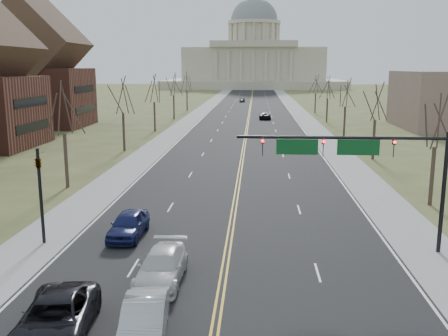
# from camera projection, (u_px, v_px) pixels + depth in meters

# --- Properties ---
(road) EXTENTS (20.00, 380.00, 0.01)m
(road) POSITION_uv_depth(u_px,v_px,m) (250.00, 110.00, 124.74)
(road) COLOR black
(road) RESTS_ON ground
(cross_road) EXTENTS (120.00, 14.00, 0.01)m
(cross_road) POSITION_uv_depth(u_px,v_px,m) (219.00, 305.00, 23.05)
(cross_road) COLOR black
(cross_road) RESTS_ON ground
(sidewalk_left) EXTENTS (4.00, 380.00, 0.03)m
(sidewalk_left) POSITION_uv_depth(u_px,v_px,m) (202.00, 110.00, 125.50)
(sidewalk_left) COLOR gray
(sidewalk_left) RESTS_ON ground
(sidewalk_right) EXTENTS (4.00, 380.00, 0.03)m
(sidewalk_right) POSITION_uv_depth(u_px,v_px,m) (298.00, 111.00, 123.99)
(sidewalk_right) COLOR gray
(sidewalk_right) RESTS_ON ground
(center_line) EXTENTS (0.42, 380.00, 0.01)m
(center_line) POSITION_uv_depth(u_px,v_px,m) (250.00, 110.00, 124.74)
(center_line) COLOR gold
(center_line) RESTS_ON road
(edge_line_left) EXTENTS (0.15, 380.00, 0.01)m
(edge_line_left) POSITION_uv_depth(u_px,v_px,m) (211.00, 110.00, 125.36)
(edge_line_left) COLOR silver
(edge_line_left) RESTS_ON road
(edge_line_right) EXTENTS (0.15, 380.00, 0.01)m
(edge_line_right) POSITION_uv_depth(u_px,v_px,m) (289.00, 111.00, 124.13)
(edge_line_right) COLOR silver
(edge_line_right) RESTS_ON road
(capitol) EXTENTS (90.00, 60.00, 50.00)m
(capitol) POSITION_uv_depth(u_px,v_px,m) (254.00, 60.00, 258.71)
(capitol) COLOR #B0AA93
(capitol) RESTS_ON ground
(signal_mast) EXTENTS (12.12, 0.44, 7.20)m
(signal_mast) POSITION_uv_depth(u_px,v_px,m) (357.00, 156.00, 28.77)
(signal_mast) COLOR black
(signal_mast) RESTS_ON ground
(signal_left) EXTENTS (0.32, 0.36, 6.00)m
(signal_left) POSITION_uv_depth(u_px,v_px,m) (40.00, 185.00, 30.37)
(signal_left) COLOR black
(signal_left) RESTS_ON ground
(tree_r_0) EXTENTS (3.74, 3.74, 8.50)m
(tree_r_0) POSITION_uv_depth(u_px,v_px,m) (437.00, 123.00, 38.37)
(tree_r_0) COLOR #362720
(tree_r_0) RESTS_ON ground
(tree_l_0) EXTENTS (3.96, 3.96, 9.00)m
(tree_l_0) POSITION_uv_depth(u_px,v_px,m) (63.00, 111.00, 44.15)
(tree_l_0) COLOR #362720
(tree_l_0) RESTS_ON ground
(tree_r_1) EXTENTS (3.74, 3.74, 8.50)m
(tree_r_1) POSITION_uv_depth(u_px,v_px,m) (376.00, 104.00, 57.93)
(tree_r_1) COLOR #362720
(tree_r_1) RESTS_ON ground
(tree_l_1) EXTENTS (3.96, 3.96, 9.00)m
(tree_l_1) POSITION_uv_depth(u_px,v_px,m) (122.00, 97.00, 63.71)
(tree_l_1) COLOR #362720
(tree_l_1) RESTS_ON ground
(tree_r_2) EXTENTS (3.74, 3.74, 8.50)m
(tree_r_2) POSITION_uv_depth(u_px,v_px,m) (346.00, 94.00, 77.48)
(tree_r_2) COLOR #362720
(tree_r_2) RESTS_ON ground
(tree_l_2) EXTENTS (3.96, 3.96, 9.00)m
(tree_l_2) POSITION_uv_depth(u_px,v_px,m) (154.00, 90.00, 83.26)
(tree_l_2) COLOR #362720
(tree_l_2) RESTS_ON ground
(tree_r_3) EXTENTS (3.74, 3.74, 8.50)m
(tree_r_3) POSITION_uv_depth(u_px,v_px,m) (328.00, 89.00, 97.04)
(tree_r_3) COLOR #362720
(tree_r_3) RESTS_ON ground
(tree_l_3) EXTENTS (3.96, 3.96, 9.00)m
(tree_l_3) POSITION_uv_depth(u_px,v_px,m) (173.00, 86.00, 102.82)
(tree_l_3) COLOR #362720
(tree_l_3) RESTS_ON ground
(tree_r_4) EXTENTS (3.74, 3.74, 8.50)m
(tree_r_4) POSITION_uv_depth(u_px,v_px,m) (316.00, 85.00, 116.59)
(tree_r_4) COLOR #362720
(tree_r_4) RESTS_ON ground
(tree_l_4) EXTENTS (3.96, 3.96, 9.00)m
(tree_l_4) POSITION_uv_depth(u_px,v_px,m) (187.00, 83.00, 122.38)
(tree_l_4) COLOR #362720
(tree_l_4) RESTS_ON ground
(bldg_left_far) EXTENTS (17.10, 14.28, 23.25)m
(bldg_left_far) POSITION_uv_depth(u_px,v_px,m) (37.00, 74.00, 90.03)
(bldg_left_far) COLOR brown
(bldg_left_far) RESTS_ON ground
(car_sb_inner_lead) EXTENTS (2.20, 5.04, 1.61)m
(car_sb_inner_lead) POSITION_uv_depth(u_px,v_px,m) (144.00, 321.00, 19.99)
(car_sb_inner_lead) COLOR #9EA0A5
(car_sb_inner_lead) RESTS_ON road
(car_sb_outer_lead) EXTENTS (3.49, 6.31, 1.67)m
(car_sb_outer_lead) POSITION_uv_depth(u_px,v_px,m) (55.00, 319.00, 20.09)
(car_sb_outer_lead) COLOR black
(car_sb_outer_lead) RESTS_ON road
(car_sb_inner_second) EXTENTS (2.27, 5.48, 1.58)m
(car_sb_inner_second) POSITION_uv_depth(u_px,v_px,m) (162.00, 267.00, 25.40)
(car_sb_inner_second) COLOR silver
(car_sb_inner_second) RESTS_ON road
(car_sb_outer_second) EXTENTS (2.06, 4.91, 1.66)m
(car_sb_outer_second) POSITION_uv_depth(u_px,v_px,m) (128.00, 224.00, 32.07)
(car_sb_outer_second) COLOR #161D4F
(car_sb_outer_second) RESTS_ON road
(car_far_nb) EXTENTS (2.44, 5.06, 1.39)m
(car_far_nb) POSITION_uv_depth(u_px,v_px,m) (265.00, 116.00, 104.11)
(car_far_nb) COLOR black
(car_far_nb) RESTS_ON road
(car_far_sb) EXTENTS (1.66, 4.07, 1.38)m
(car_far_sb) POSITION_uv_depth(u_px,v_px,m) (242.00, 100.00, 154.53)
(car_far_sb) COLOR #505358
(car_far_sb) RESTS_ON road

